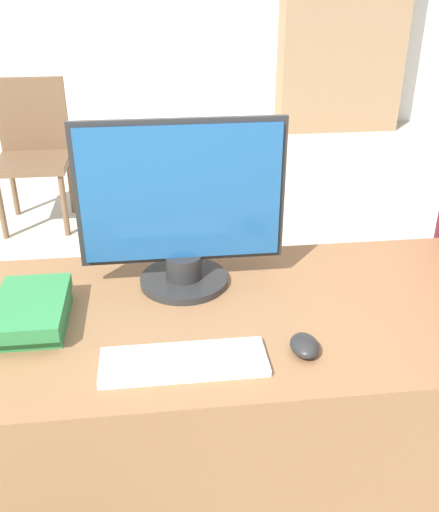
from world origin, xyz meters
The scene contains 7 objects.
desk centered at (0.00, 0.35, 0.38)m, with size 1.39×0.69×0.76m.
monitor centered at (-0.15, 0.50, 0.98)m, with size 0.54×0.24×0.45m.
keyboard centered at (-0.17, 0.14, 0.77)m, with size 0.36×0.13×0.02m.
mouse centered at (0.10, 0.15, 0.78)m, with size 0.06×0.09×0.04m.
book_stack centered at (-0.53, 0.34, 0.80)m, with size 0.17×0.26×0.07m.
far_chair centered at (-0.97, 2.79, 0.50)m, with size 0.44×0.44×0.91m.
bookshelf_far centered at (1.67, 4.84, 1.02)m, with size 1.21×0.32×2.05m.
Camera 1 is at (-0.21, -0.86, 1.54)m, focal length 40.00 mm.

